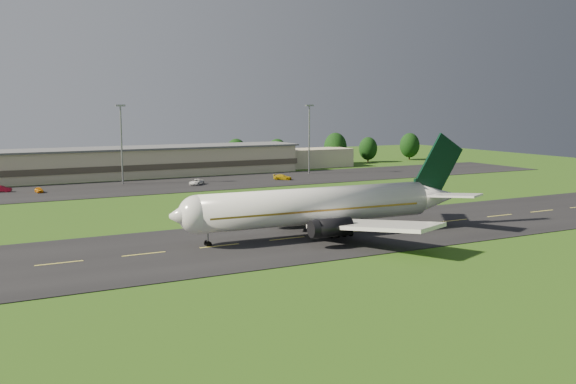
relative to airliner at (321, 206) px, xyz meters
name	(u,v)px	position (x,y,z in m)	size (l,w,h in m)	color
ground	(220,246)	(-16.84, 0.04, -4.66)	(360.00, 360.00, 0.00)	#254B12
taxiway	(220,246)	(-16.84, 0.04, -4.61)	(220.00, 30.00, 0.10)	black
apron	(110,189)	(-16.84, 72.04, -4.61)	(260.00, 30.00, 0.10)	black
airliner	(321,206)	(0.00, 0.00, 0.00)	(51.29, 42.14, 15.57)	white
terminal	(114,164)	(-10.44, 96.22, -0.67)	(145.00, 16.00, 8.40)	tan
light_mast_centre	(121,135)	(-11.84, 80.04, 8.08)	(2.40, 1.20, 20.35)	gray
light_mast_east	(309,131)	(43.16, 80.04, 8.08)	(2.40, 1.20, 20.35)	gray
tree_line	(204,153)	(19.89, 105.96, 0.54)	(201.36, 9.74, 10.74)	black
service_vehicle_a	(39,190)	(-32.96, 72.54, -3.96)	(1.43, 3.55, 1.21)	orange
service_vehicle_b	(1,189)	(-40.69, 77.40, -3.81)	(1.59, 4.57, 1.51)	maroon
service_vehicle_c	(196,182)	(4.36, 69.55, -3.85)	(2.38, 5.15, 1.43)	white
service_vehicle_d	(282,177)	(28.76, 69.16, -3.84)	(2.02, 4.96, 1.44)	#C4A00B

